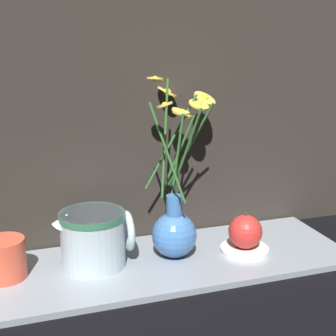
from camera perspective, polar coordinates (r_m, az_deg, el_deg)
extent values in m
plane|color=black|center=(0.96, -0.41, -11.74)|extent=(6.00, 6.00, 0.00)
cube|color=gray|center=(0.95, -0.41, -11.41)|extent=(0.75, 0.25, 0.01)
sphere|color=#3F72B7|center=(0.95, 0.76, -8.15)|extent=(0.09, 0.09, 0.09)
cylinder|color=#3F72B7|center=(0.93, 0.78, -4.81)|extent=(0.03, 0.03, 0.05)
cylinder|color=#336B2D|center=(0.94, 0.34, 3.13)|extent=(0.11, 0.02, 0.19)
cylinder|color=#EAC64C|center=(0.98, -0.07, 9.24)|extent=(0.05, 0.05, 0.03)
sphere|color=yellow|center=(0.98, -0.07, 9.24)|extent=(0.02, 0.02, 0.02)
cylinder|color=#336B2D|center=(0.89, -0.37, 3.59)|extent=(0.03, 0.04, 0.23)
cylinder|color=#EAC64C|center=(0.88, -1.59, 10.82)|extent=(0.04, 0.04, 0.01)
sphere|color=yellow|center=(0.88, -1.59, 10.82)|extent=(0.01, 0.01, 0.01)
cylinder|color=#336B2D|center=(0.92, 2.28, 2.20)|extent=(0.04, 0.07, 0.17)
cylinder|color=#EAC64C|center=(0.93, 3.77, 7.70)|extent=(0.06, 0.05, 0.02)
sphere|color=yellow|center=(0.93, 3.77, 7.70)|extent=(0.01, 0.01, 0.01)
cylinder|color=#336B2D|center=(0.93, 1.26, 1.76)|extent=(0.06, 0.04, 0.16)
cylinder|color=#EAC64C|center=(0.94, 1.72, 6.76)|extent=(0.06, 0.06, 0.02)
sphere|color=yellow|center=(0.94, 1.72, 6.76)|extent=(0.02, 0.02, 0.02)
cylinder|color=#336B2D|center=(0.94, 2.67, 2.68)|extent=(0.07, 0.09, 0.18)
cylinder|color=#EAC64C|center=(0.96, 4.49, 8.45)|extent=(0.06, 0.06, 0.03)
sphere|color=yellow|center=(0.96, 4.49, 8.45)|extent=(0.02, 0.02, 0.02)
cylinder|color=#336B2D|center=(0.86, 0.21, 1.82)|extent=(0.06, 0.04, 0.19)
cylinder|color=#EAC64C|center=(0.81, -0.43, 7.69)|extent=(0.04, 0.04, 0.01)
sphere|color=yellow|center=(0.81, -0.43, 7.69)|extent=(0.01, 0.01, 0.01)
cylinder|color=#336B2D|center=(0.91, 1.18, 1.67)|extent=(0.02, 0.02, 0.16)
cylinder|color=#EAC64C|center=(0.90, 1.59, 6.81)|extent=(0.05, 0.05, 0.01)
sphere|color=yellow|center=(0.90, 1.59, 6.81)|extent=(0.01, 0.01, 0.01)
cylinder|color=#DB5138|center=(0.92, -19.33, -10.40)|extent=(0.08, 0.08, 0.08)
cylinder|color=silver|center=(0.92, -9.14, -8.56)|extent=(0.12, 0.12, 0.11)
cylinder|color=#33724C|center=(0.90, -9.27, -5.73)|extent=(0.13, 0.13, 0.01)
torus|color=silver|center=(0.93, -4.94, -7.61)|extent=(0.01, 0.08, 0.08)
cone|color=silver|center=(0.90, -12.58, -6.27)|extent=(0.04, 0.03, 0.04)
cylinder|color=white|center=(0.99, 9.30, -9.78)|extent=(0.10, 0.10, 0.01)
sphere|color=red|center=(0.98, 9.40, -7.66)|extent=(0.07, 0.07, 0.07)
cylinder|color=#4C3819|center=(0.96, 9.50, -5.53)|extent=(0.00, 0.00, 0.01)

